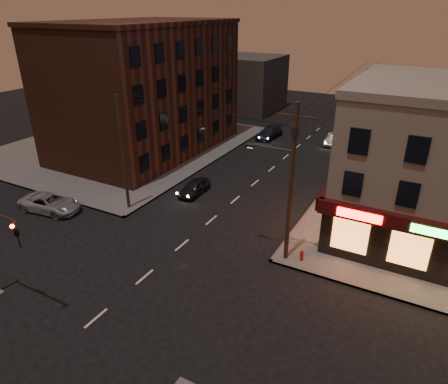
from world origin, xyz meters
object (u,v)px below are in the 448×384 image
Objects in this scene: sedan_mid at (333,139)px; sedan_far at (269,133)px; suv_cross at (50,203)px; sedan_near at (194,187)px; fire_hydrant at (302,255)px.

sedan_far reaches higher than sedan_mid.
sedan_mid is (15.31, 27.59, -0.07)m from suv_cross.
suv_cross is at bearing -116.13° from sedan_mid.
sedan_mid is 7.70m from sedan_far.
sedan_near reaches higher than fire_hydrant.
suv_cross is 19.96m from fire_hydrant.
sedan_far is 6.48× the size of fire_hydrant.
suv_cross is 11.64m from sedan_near.
suv_cross reaches higher than sedan_far.
sedan_mid is 25.21m from fire_hydrant.
sedan_far is at bearing 90.31° from sedan_near.
fire_hydrant is (19.76, 2.78, -0.15)m from suv_cross.
fire_hydrant is at bearing -58.04° from sedan_far.
fire_hydrant is (4.45, -24.81, -0.08)m from sedan_mid.
sedan_near is at bearing -83.33° from sedan_far.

